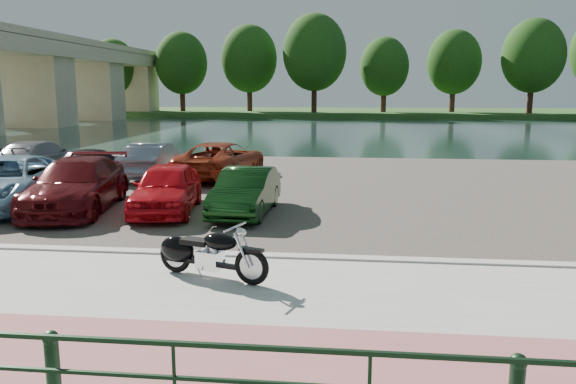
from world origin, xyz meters
name	(u,v)px	position (x,y,z in m)	size (l,w,h in m)	color
ground	(246,294)	(0.00, 0.00, 0.00)	(200.00, 200.00, 0.00)	#595447
promenade	(234,314)	(0.00, -1.00, 0.05)	(60.00, 6.00, 0.10)	#AEACA4
pink_path	(211,355)	(0.00, -2.50, 0.10)	(60.00, 2.00, 0.01)	#9D5A58
kerb	(263,257)	(0.00, 2.00, 0.07)	(60.00, 0.30, 0.14)	#AEACA4
parking_lot	(301,187)	(0.00, 11.00, 0.02)	(60.00, 18.00, 0.04)	#3C3730
river	(330,131)	(0.00, 40.00, 0.00)	(120.00, 40.00, 0.00)	#192D29
far_bank	(338,112)	(0.00, 72.00, 0.30)	(120.00, 24.00, 0.60)	#1F4318
bridge	(29,68)	(-28.00, 41.02, 5.52)	(7.00, 56.00, 8.55)	tan
railing	(174,361)	(0.00, -4.00, 0.79)	(24.04, 0.05, 0.90)	black
bollards	(38,361)	(-1.67, -3.70, 0.54)	(10.68, 0.18, 0.81)	black
far_trees	(372,58)	(4.36, 65.79, 7.49)	(70.25, 10.68, 12.52)	#371C14
motorcycle	(202,253)	(-0.92, 0.56, 0.56)	(2.25, 1.05, 1.05)	black
car_2	(6,183)	(-8.44, 6.30, 0.80)	(2.51, 5.44, 1.51)	#8BB2CA
car_3	(77,185)	(-6.16, 6.17, 0.79)	(2.11, 5.19, 1.51)	#530B0F
car_4	(167,188)	(-3.46, 6.21, 0.75)	(1.67, 4.15, 1.41)	red
car_5	(246,191)	(-1.15, 6.21, 0.69)	(1.37, 3.92, 1.29)	black
car_7	(38,158)	(-11.07, 12.62, 0.76)	(2.01, 4.94, 1.43)	gray
car_8	(93,162)	(-8.61, 12.40, 0.65)	(1.44, 3.58, 1.22)	black
car_9	(153,160)	(-6.05, 12.34, 0.75)	(1.50, 4.31, 1.42)	slate
car_10	(221,160)	(-3.34, 12.52, 0.77)	(2.42, 5.25, 1.46)	#9A3319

